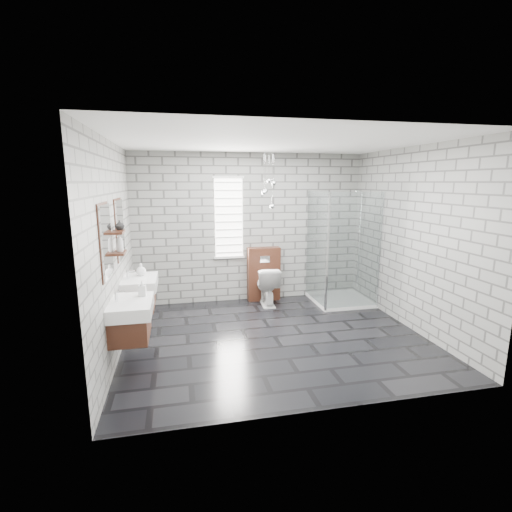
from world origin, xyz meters
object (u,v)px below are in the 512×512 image
object	(u,v)px
shower_enclosure	(339,277)
cistern_panel	(264,274)
toilet	(267,285)
vanity_left	(128,309)
vanity_right	(137,284)

from	to	relation	value
shower_enclosure	cistern_panel	bearing A→B (deg)	157.85
cistern_panel	toilet	distance (m)	0.30
cistern_panel	vanity_left	bearing A→B (deg)	-133.26
cistern_panel	toilet	xyz separation A→B (m)	(0.00, -0.26, -0.15)
shower_enclosure	toilet	distance (m)	1.31
vanity_right	cistern_panel	world-z (taller)	vanity_right
toilet	vanity_left	bearing A→B (deg)	46.28
vanity_left	toilet	distance (m)	2.97
vanity_left	vanity_right	distance (m)	1.06
vanity_right	cistern_panel	distance (m)	2.47
vanity_left	shower_enclosure	bearing A→B (deg)	27.24
vanity_left	vanity_right	size ratio (longest dim) A/B	1.00
vanity_right	toilet	world-z (taller)	vanity_right
vanity_left	shower_enclosure	size ratio (longest dim) A/B	0.77
vanity_right	shower_enclosure	size ratio (longest dim) A/B	0.77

